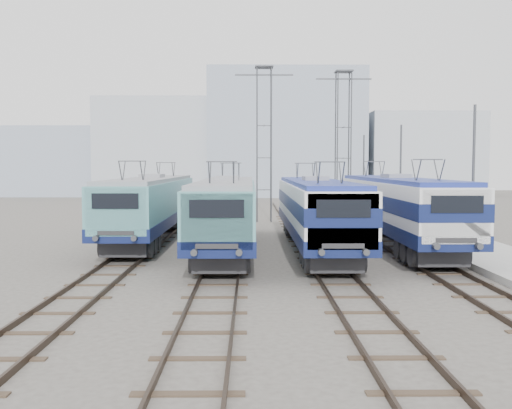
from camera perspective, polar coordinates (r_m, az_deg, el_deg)
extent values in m
plane|color=#514C47|center=(23.04, 2.09, -7.04)|extent=(160.00, 160.00, 0.00)
cube|color=#9E9E99|center=(32.87, 19.52, -3.71)|extent=(4.00, 70.00, 0.30)
cube|color=#0E1846|center=(33.63, -10.30, -1.27)|extent=(2.86, 18.07, 0.60)
cube|color=teal|center=(33.54, -10.33, 0.78)|extent=(2.81, 18.07, 1.81)
cube|color=teal|center=(25.06, -13.69, -0.71)|extent=(2.59, 0.70, 2.05)
cube|color=gray|center=(33.51, -10.35, 2.49)|extent=(2.59, 17.35, 0.20)
cube|color=#262628|center=(27.83, -12.39, -3.92)|extent=(2.11, 3.61, 0.68)
cube|color=#262628|center=(39.62, -8.81, -1.58)|extent=(2.11, 3.61, 0.68)
cube|color=#0E1846|center=(29.18, -2.90, -2.02)|extent=(2.82, 17.84, 0.59)
cube|color=teal|center=(29.08, -2.91, 0.31)|extent=(2.77, 17.84, 1.78)
cube|color=teal|center=(20.56, -3.89, -1.67)|extent=(2.55, 0.69, 2.02)
cube|color=gray|center=(29.04, -2.91, 2.26)|extent=(2.55, 17.12, 0.20)
cube|color=#262628|center=(23.39, -3.49, -5.33)|extent=(2.08, 3.57, 0.67)
cube|color=#262628|center=(35.17, -2.50, -2.23)|extent=(2.08, 3.57, 0.67)
cube|color=#0E1846|center=(29.37, 5.91, -2.00)|extent=(2.82, 17.80, 0.59)
cube|color=silver|center=(29.28, 5.93, 0.31)|extent=(2.77, 17.80, 1.78)
cube|color=#0E1846|center=(29.28, 5.93, 0.21)|extent=(2.81, 17.82, 0.69)
cube|color=silver|center=(20.84, 8.57, -1.64)|extent=(2.55, 0.69, 2.02)
cube|color=navy|center=(29.23, 5.94, 2.24)|extent=(2.55, 17.08, 0.20)
cube|color=#262628|center=(23.63, 7.52, -5.26)|extent=(2.08, 3.56, 0.67)
cube|color=#262628|center=(35.32, 4.83, -2.22)|extent=(2.08, 3.56, 0.67)
cube|color=#0E1846|center=(31.63, 13.74, -1.62)|extent=(2.89, 18.27, 0.61)
cube|color=silver|center=(31.54, 13.78, 0.59)|extent=(2.84, 18.27, 1.83)
cube|color=#0E1846|center=(31.55, 13.77, 0.49)|extent=(2.88, 18.29, 0.71)
cube|color=silver|center=(23.17, 19.13, -1.12)|extent=(2.61, 0.71, 2.07)
cube|color=navy|center=(31.50, 13.80, 2.43)|extent=(2.61, 17.54, 0.20)
cube|color=#262628|center=(25.91, 17.04, -4.57)|extent=(2.13, 3.65, 0.69)
cube|color=#262628|center=(37.61, 11.44, -1.89)|extent=(2.13, 3.65, 0.69)
cylinder|color=#3F4247|center=(44.08, 0.11, 6.00)|extent=(0.10, 0.10, 12.00)
cylinder|color=#3F4247|center=(44.11, 1.55, 6.00)|extent=(0.10, 0.10, 12.00)
cylinder|color=#3F4247|center=(45.18, 0.09, 5.95)|extent=(0.10, 0.10, 12.00)
cylinder|color=#3F4247|center=(45.21, 1.49, 5.94)|extent=(0.10, 0.10, 12.00)
cube|color=#3F4247|center=(45.16, 0.82, 12.83)|extent=(4.50, 0.12, 0.12)
cylinder|color=#3F4247|center=(46.61, 8.14, 5.84)|extent=(0.10, 0.10, 12.00)
cylinder|color=#3F4247|center=(46.78, 9.48, 5.82)|extent=(0.10, 0.10, 12.00)
cylinder|color=#3F4247|center=(47.69, 7.94, 5.80)|extent=(0.10, 0.10, 12.00)
cylinder|color=#3F4247|center=(47.87, 9.25, 5.78)|extent=(0.10, 0.10, 12.00)
cube|color=#3F4247|center=(47.73, 8.77, 12.30)|extent=(4.50, 0.12, 0.12)
cylinder|color=#3F4247|center=(26.44, 20.88, 1.75)|extent=(0.12, 0.12, 7.00)
cylinder|color=#3F4247|center=(37.86, 14.24, 2.45)|extent=(0.12, 0.12, 7.00)
cylinder|color=#3F4247|center=(49.55, 10.70, 2.81)|extent=(0.12, 0.12, 7.00)
cube|color=#A6AEB8|center=(85.62, -9.28, 5.58)|extent=(18.00, 12.00, 14.00)
cube|color=#8E9BAD|center=(84.88, 2.89, 7.00)|extent=(22.00, 14.00, 18.00)
cube|color=#A6AEB8|center=(88.24, 16.01, 4.78)|extent=(16.00, 12.00, 12.00)
cube|color=#8E9BAD|center=(89.42, -19.48, 4.06)|extent=(14.00, 10.00, 10.00)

